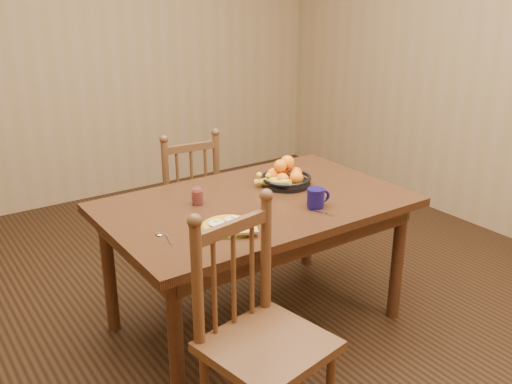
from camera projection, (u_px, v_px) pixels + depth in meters
room at (256, 88)px, 2.82m from camera, size 4.52×5.02×2.72m
dining_table at (256, 215)px, 3.06m from camera, size 1.60×1.00×0.75m
chair_far at (185, 200)px, 3.86m from camera, size 0.47×0.45×0.94m
chair_near at (260, 337)px, 2.31m from camera, size 0.53×0.52×1.02m
breakfast_plate at (229, 226)px, 2.70m from camera, size 0.26×0.30×0.04m
fork at (317, 211)px, 2.89m from camera, size 0.08×0.18×0.00m
spoon at (162, 236)px, 2.61m from camera, size 0.05×0.16×0.01m
coffee_mug at (316, 198)px, 2.94m from camera, size 0.13×0.09×0.10m
juice_glass at (197, 197)px, 2.98m from camera, size 0.06×0.06×0.09m
fruit_bowl at (285, 177)px, 3.24m from camera, size 0.32×0.29×0.17m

